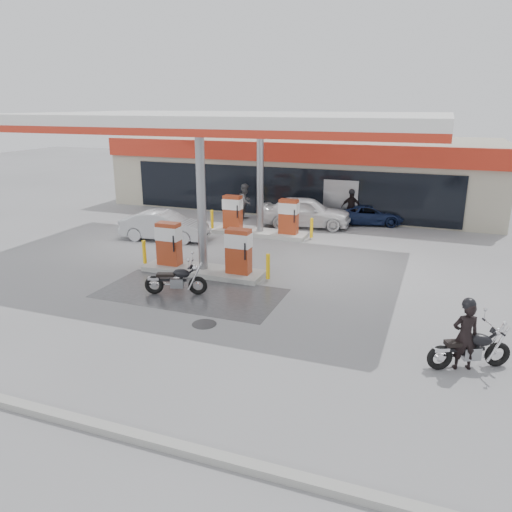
{
  "coord_description": "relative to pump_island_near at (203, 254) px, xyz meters",
  "views": [
    {
      "loc": [
        7.91,
        -13.53,
        5.96
      ],
      "look_at": [
        2.43,
        1.0,
        1.2
      ],
      "focal_mm": 35.0,
      "sensor_mm": 36.0,
      "label": 1
    }
  ],
  "objects": [
    {
      "name": "ground",
      "position": [
        0.0,
        -2.0,
        -0.71
      ],
      "size": [
        90.0,
        90.0,
        0.0
      ],
      "primitive_type": "plane",
      "color": "gray",
      "rests_on": "ground"
    },
    {
      "name": "wet_patch",
      "position": [
        0.5,
        -2.0,
        -0.71
      ],
      "size": [
        6.0,
        3.0,
        0.0
      ],
      "primitive_type": "cube",
      "color": "#4C4C4F",
      "rests_on": "ground"
    },
    {
      "name": "drain_cover",
      "position": [
        2.0,
        -4.0,
        -0.71
      ],
      "size": [
        0.7,
        0.7,
        0.01
      ],
      "primitive_type": "cylinder",
      "color": "#38383A",
      "rests_on": "ground"
    },
    {
      "name": "kerb",
      "position": [
        0.0,
        -9.0,
        -0.64
      ],
      "size": [
        28.0,
        0.25,
        0.15
      ],
      "primitive_type": "cube",
      "color": "gray",
      "rests_on": "ground"
    },
    {
      "name": "store_building",
      "position": [
        0.01,
        13.94,
        1.3
      ],
      "size": [
        22.0,
        8.22,
        4.0
      ],
      "color": "#ABA58F",
      "rests_on": "ground"
    },
    {
      "name": "canopy",
      "position": [
        0.0,
        3.0,
        4.56
      ],
      "size": [
        16.0,
        10.02,
        5.51
      ],
      "color": "silver",
      "rests_on": "ground"
    },
    {
      "name": "pump_island_near",
      "position": [
        0.0,
        0.0,
        0.0
      ],
      "size": [
        5.14,
        1.3,
        1.78
      ],
      "color": "#9E9E99",
      "rests_on": "ground"
    },
    {
      "name": "pump_island_far",
      "position": [
        0.0,
        6.0,
        0.0
      ],
      "size": [
        5.14,
        1.3,
        1.78
      ],
      "color": "#9E9E99",
      "rests_on": "ground"
    },
    {
      "name": "main_motorcycle",
      "position": [
        8.91,
        -3.98,
        -0.25
      ],
      "size": [
        1.88,
        1.11,
        1.05
      ],
      "rotation": [
        0.0,
        0.0,
        0.47
      ],
      "color": "black",
      "rests_on": "ground"
    },
    {
      "name": "biker_main",
      "position": [
        8.74,
        -4.07,
        0.12
      ],
      "size": [
        0.71,
        0.59,
        1.67
      ],
      "primitive_type": "imported",
      "rotation": [
        0.0,
        0.0,
        3.52
      ],
      "color": "black",
      "rests_on": "ground"
    },
    {
      "name": "parked_motorcycle",
      "position": [
        0.15,
        -2.22,
        -0.24
      ],
      "size": [
        1.99,
        0.93,
        1.05
      ],
      "rotation": [
        0.0,
        0.0,
        0.32
      ],
      "color": "black",
      "rests_on": "ground"
    },
    {
      "name": "sedan_white",
      "position": [
        1.59,
        8.32,
        0.05
      ],
      "size": [
        4.67,
        2.36,
        1.52
      ],
      "primitive_type": "imported",
      "rotation": [
        0.0,
        0.0,
        1.7
      ],
      "color": "white",
      "rests_on": "ground"
    },
    {
      "name": "attendant",
      "position": [
        -1.87,
        8.8,
        0.25
      ],
      "size": [
        0.76,
        0.95,
        1.91
      ],
      "primitive_type": "imported",
      "rotation": [
        0.0,
        0.0,
        1.54
      ],
      "color": "#515256",
      "rests_on": "ground"
    },
    {
      "name": "hatchback_silver",
      "position": [
        -3.74,
        3.6,
        -0.06
      ],
      "size": [
        4.11,
        1.88,
        1.31
      ],
      "primitive_type": "imported",
      "rotation": [
        0.0,
        0.0,
        1.7
      ],
      "color": "#B1B4BA",
      "rests_on": "ground"
    },
    {
      "name": "parked_car_left",
      "position": [
        -6.95,
        11.72,
        -0.02
      ],
      "size": [
        5.09,
        3.19,
        1.37
      ],
      "primitive_type": "imported",
      "rotation": [
        0.0,
        0.0,
        1.86
      ],
      "color": "#989B9F",
      "rests_on": "ground"
    },
    {
      "name": "parked_car_right",
      "position": [
        4.5,
        10.0,
        -0.21
      ],
      "size": [
        3.87,
        2.49,
        0.99
      ],
      "primitive_type": "imported",
      "rotation": [
        0.0,
        0.0,
        1.83
      ],
      "color": "#131E41",
      "rests_on": "ground"
    },
    {
      "name": "biker_walking",
      "position": [
        3.59,
        9.8,
        0.14
      ],
      "size": [
        1.07,
        0.68,
        1.69
      ],
      "primitive_type": "imported",
      "rotation": [
        0.0,
        0.0,
        0.29
      ],
      "color": "black",
      "rests_on": "ground"
    }
  ]
}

